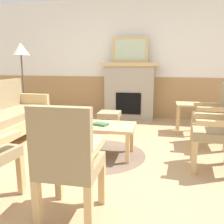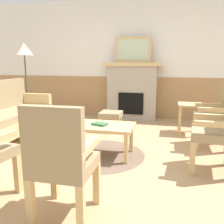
# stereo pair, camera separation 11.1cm
# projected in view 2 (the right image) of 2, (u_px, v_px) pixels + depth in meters

# --- Properties ---
(ground_plane) EXTENTS (14.00, 14.00, 0.00)m
(ground_plane) POSITION_uv_depth(u_px,v_px,m) (106.00, 155.00, 3.43)
(ground_plane) COLOR tan
(wall_back) EXTENTS (7.20, 0.14, 2.70)m
(wall_back) POSITION_uv_depth(u_px,v_px,m) (134.00, 61.00, 5.64)
(wall_back) COLOR white
(wall_back) RESTS_ON ground_plane
(fireplace) EXTENTS (1.30, 0.44, 1.28)m
(fireplace) POSITION_uv_depth(u_px,v_px,m) (132.00, 91.00, 5.54)
(fireplace) COLOR #A39989
(fireplace) RESTS_ON ground_plane
(framed_picture) EXTENTS (0.80, 0.04, 0.56)m
(framed_picture) POSITION_uv_depth(u_px,v_px,m) (133.00, 50.00, 5.36)
(framed_picture) COLOR tan
(framed_picture) RESTS_ON fireplace
(couch) EXTENTS (0.70, 1.80, 0.98)m
(couch) POSITION_uv_depth(u_px,v_px,m) (7.00, 117.00, 4.04)
(couch) COLOR tan
(couch) RESTS_ON ground_plane
(coffee_table) EXTENTS (0.96, 0.56, 0.44)m
(coffee_table) POSITION_uv_depth(u_px,v_px,m) (99.00, 128.00, 3.37)
(coffee_table) COLOR tan
(coffee_table) RESTS_ON ground_plane
(round_rug) EXTENTS (1.28, 1.28, 0.01)m
(round_rug) POSITION_uv_depth(u_px,v_px,m) (99.00, 154.00, 3.44)
(round_rug) COLOR brown
(round_rug) RESTS_ON ground_plane
(book_on_table) EXTENTS (0.23, 0.18, 0.03)m
(book_on_table) POSITION_uv_depth(u_px,v_px,m) (100.00, 124.00, 3.32)
(book_on_table) COLOR #33663D
(book_on_table) RESTS_ON coffee_table
(footstool) EXTENTS (0.40, 0.40, 0.36)m
(footstool) POSITION_uv_depth(u_px,v_px,m) (111.00, 116.00, 4.63)
(footstool) COLOR tan
(footstool) RESTS_ON ground_plane
(armchair_near_fireplace) EXTENTS (0.48, 0.48, 0.98)m
(armchair_near_fireplace) POSITION_uv_depth(u_px,v_px,m) (217.00, 113.00, 3.64)
(armchair_near_fireplace) COLOR tan
(armchair_near_fireplace) RESTS_ON ground_plane
(armchair_by_window_left) EXTENTS (0.52, 0.52, 0.98)m
(armchair_by_window_left) POSITION_uv_depth(u_px,v_px,m) (220.00, 127.00, 2.83)
(armchair_by_window_left) COLOR tan
(armchair_by_window_left) RESTS_ON ground_plane
(armchair_front_left) EXTENTS (0.48, 0.48, 0.98)m
(armchair_front_left) POSITION_uv_depth(u_px,v_px,m) (61.00, 158.00, 1.93)
(armchair_front_left) COLOR tan
(armchair_front_left) RESTS_ON ground_plane
(side_table) EXTENTS (0.44, 0.44, 0.55)m
(side_table) POSITION_uv_depth(u_px,v_px,m) (190.00, 110.00, 4.40)
(side_table) COLOR tan
(side_table) RESTS_ON ground_plane
(floor_lamp_by_couch) EXTENTS (0.36, 0.36, 1.68)m
(floor_lamp_by_couch) POSITION_uv_depth(u_px,v_px,m) (24.00, 54.00, 5.08)
(floor_lamp_by_couch) COLOR #332D28
(floor_lamp_by_couch) RESTS_ON ground_plane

